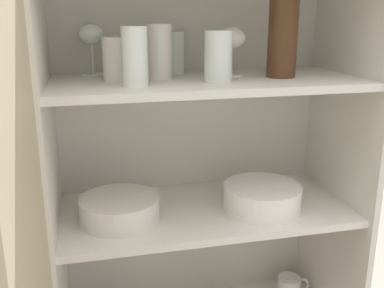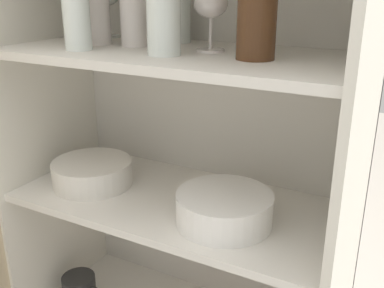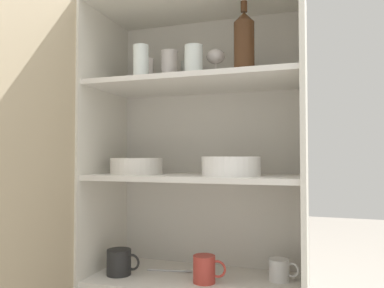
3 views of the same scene
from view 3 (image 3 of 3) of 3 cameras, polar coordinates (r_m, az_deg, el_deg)
name	(u,v)px [view 3 (image 3 of 3)]	position (r m, az deg, el deg)	size (l,w,h in m)	color
cupboard_back_panel	(209,178)	(1.68, 2.63, -5.12)	(0.85, 0.02, 1.41)	silver
cupboard_side_left	(104,178)	(1.66, -13.26, -5.11)	(0.02, 0.42, 1.41)	silver
cupboard_side_right	(305,182)	(1.42, 16.84, -5.64)	(0.02, 0.42, 1.41)	silver
cupboard_top_panel	(196,3)	(1.61, 0.56, 20.67)	(0.85, 0.42, 0.02)	silver
shelf_board_lower	(196,280)	(1.56, 0.58, -20.05)	(0.81, 0.38, 0.02)	silver
shelf_board_middle	(196,177)	(1.49, 0.57, -5.08)	(0.81, 0.38, 0.02)	silver
shelf_board_upper	(196,84)	(1.51, 0.57, 9.11)	(0.81, 0.38, 0.02)	silver
cupboard_door	(32,185)	(1.33, -23.16, -5.82)	(0.02, 0.42, 1.41)	tan
tumbler_glass_0	(189,75)	(1.66, -0.42, 10.49)	(0.07, 0.07, 0.12)	white
tumbler_glass_1	(141,63)	(1.52, -7.80, 12.15)	(0.06, 0.06, 0.14)	white
tumbler_glass_2	(144,72)	(1.61, -7.30, 10.80)	(0.08, 0.08, 0.11)	silver
tumbler_glass_3	(194,62)	(1.47, 0.25, 12.40)	(0.07, 0.07, 0.13)	white
tumbler_glass_4	(170,68)	(1.59, -3.44, 11.51)	(0.07, 0.07, 0.14)	silver
wine_glass_0	(144,69)	(1.76, -7.32, 11.24)	(0.07, 0.07, 0.14)	white
wine_glass_1	(216,58)	(1.54, 3.63, 12.91)	(0.07, 0.07, 0.13)	silver
wine_bottle	(244,44)	(1.48, 7.95, 14.88)	(0.08, 0.08, 0.29)	#4C2D19
plate_stack_white	(231,166)	(1.40, 5.97, -3.39)	(0.22, 0.22, 0.07)	white
mixing_bowl_large	(137,165)	(1.55, -8.45, -3.24)	(0.21, 0.21, 0.07)	silver
coffee_mug_primary	(119,262)	(1.61, -11.00, -17.24)	(0.14, 0.10, 0.10)	black
coffee_mug_extra_1	(205,269)	(1.49, 1.97, -18.51)	(0.13, 0.08, 0.10)	#BC3D33
coffee_mug_extra_2	(280,270)	(1.55, 13.22, -18.17)	(0.11, 0.08, 0.08)	white
serving_spoon	(174,271)	(1.63, -2.77, -18.71)	(0.19, 0.05, 0.01)	silver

